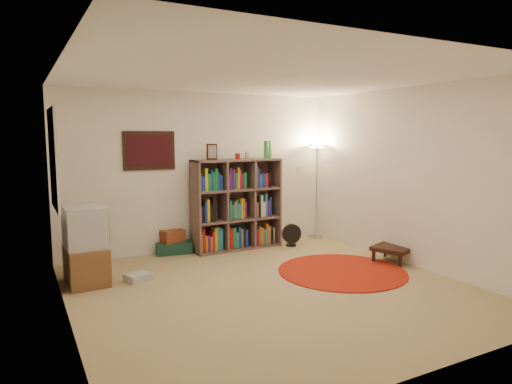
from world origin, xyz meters
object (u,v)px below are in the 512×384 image
Objects in this scene: floor_lamp at (317,160)px; side_table at (393,249)px; suitcase at (174,247)px; bookshelf at (235,206)px; tv_stand at (86,247)px; floor_fan at (292,235)px.

floor_lamp reaches higher than side_table.
floor_lamp is 2.82× the size of suitcase.
bookshelf is 1.17m from suitcase.
side_table is at bearing -17.34° from tv_stand.
bookshelf is 1.80× the size of tv_stand.
side_table is at bearing -53.33° from floor_fan.
bookshelf reaches higher than floor_lamp.
tv_stand is at bearing 165.43° from side_table.
bookshelf is 4.69× the size of floor_fan.
floor_lamp is 1.44m from floor_fan.
tv_stand reaches higher than side_table.
bookshelf is at bearing 170.32° from floor_fan.
floor_fan is 0.58× the size of side_table.
bookshelf is 1.07m from floor_fan.
side_table is (1.69, -1.78, -0.51)m from bookshelf.
floor_fan is 0.38× the size of tv_stand.
bookshelf is 2.50m from tv_stand.
tv_stand reaches higher than floor_fan.
suitcase is (1.40, 0.92, -0.38)m from tv_stand.
floor_lamp is 4.50× the size of floor_fan.
suitcase is 0.92× the size of side_table.
tv_stand is (-2.38, -0.72, -0.24)m from bookshelf.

